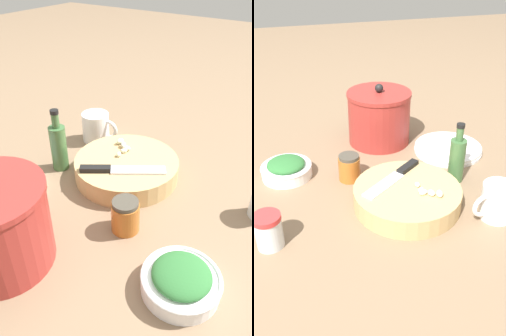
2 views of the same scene
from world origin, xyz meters
The scene contains 9 objects.
ground_plane centered at (0.00, 0.00, 0.00)m, with size 5.00×5.00×0.00m, color #7F664C.
cutting_board centered at (0.07, -0.10, 0.03)m, with size 0.28×0.28×0.05m.
chef_knife centered at (0.06, -0.04, 0.06)m, with size 0.20×0.15×0.01m.
garlic_cloves centered at (0.11, -0.14, 0.06)m, with size 0.06×0.08×0.02m.
herb_bowl centered at (-0.22, 0.15, 0.03)m, with size 0.15×0.15×0.06m.
coffee_mug centered at (0.27, -0.21, 0.05)m, with size 0.12×0.09×0.09m.
plate_stack centered at (0.31, 0.14, 0.01)m, with size 0.22×0.22×0.02m.
honey_jar centered at (-0.04, 0.08, 0.04)m, with size 0.06×0.06×0.08m.
oil_bottle centered at (0.25, -0.02, 0.07)m, with size 0.05×0.05×0.18m.
Camera 1 is at (-0.35, 0.52, 0.54)m, focal length 35.00 mm.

